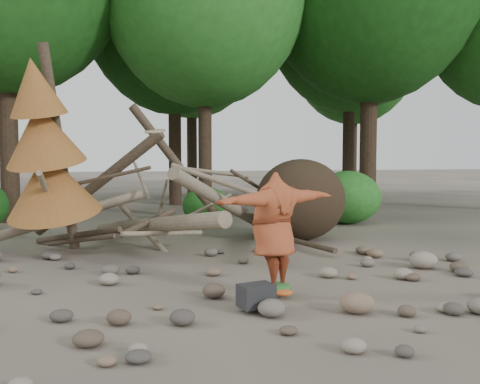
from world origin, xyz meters
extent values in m
plane|color=#514C44|center=(0.00, 0.00, 0.00)|extent=(120.00, 120.00, 0.00)
ellipsoid|color=#332619|center=(2.60, 4.30, 0.99)|extent=(2.20, 1.87, 1.98)
cylinder|color=gray|center=(-1.00, 3.70, 0.55)|extent=(2.61, 5.11, 1.08)
cylinder|color=gray|center=(0.80, 4.20, 0.90)|extent=(3.18, 3.71, 1.90)
cylinder|color=brown|center=(-2.20, 4.60, 1.40)|extent=(3.08, 1.91, 2.49)
cylinder|color=gray|center=(1.60, 3.50, 0.35)|extent=(1.13, 4.98, 0.43)
cylinder|color=brown|center=(-0.30, 4.80, 1.80)|extent=(2.39, 1.03, 2.89)
cylinder|color=gray|center=(-3.00, 4.00, 0.70)|extent=(3.71, 0.86, 1.20)
cylinder|color=#4C3F30|center=(-2.50, 3.50, 0.30)|extent=(1.52, 1.70, 0.49)
cylinder|color=gray|center=(0.20, 4.40, 0.80)|extent=(1.57, 0.85, 0.69)
cylinder|color=#4C3F30|center=(1.80, 4.90, 1.20)|extent=(1.92, 1.25, 1.10)
cylinder|color=gray|center=(-1.20, 4.20, 1.50)|extent=(0.37, 1.42, 0.85)
cylinder|color=#4C3F30|center=(2.20, 3.20, 0.15)|extent=(0.79, 2.54, 0.12)
cylinder|color=gray|center=(-0.80, 3.10, 0.45)|extent=(1.78, 1.11, 0.29)
cylinder|color=#4C3F30|center=(-2.90, 3.80, 2.20)|extent=(0.67, 1.13, 4.35)
cone|color=brown|center=(-3.06, 3.49, 1.50)|extent=(2.06, 2.13, 1.86)
cone|color=brown|center=(-3.16, 3.28, 2.50)|extent=(1.71, 1.78, 1.65)
cone|color=brown|center=(-3.26, 3.09, 3.40)|extent=(1.23, 1.30, 1.41)
cylinder|color=#38281C|center=(-5.00, 9.50, 4.48)|extent=(0.56, 0.56, 8.96)
cylinder|color=#38281C|center=(1.00, 9.20, 3.57)|extent=(0.44, 0.44, 7.14)
cylinder|color=#38281C|center=(7.00, 9.80, 4.72)|extent=(0.60, 0.60, 9.45)
cylinder|color=#38281C|center=(0.50, 14.20, 4.27)|extent=(0.52, 0.52, 8.54)
cylinder|color=#38281C|center=(8.00, 13.80, 4.06)|extent=(0.50, 0.50, 8.12)
ellipsoid|color=#22661D|center=(8.00, 13.80, 8.35)|extent=(7.42, 7.42, 8.91)
cylinder|color=#38281C|center=(2.00, 20.50, 4.38)|extent=(0.54, 0.54, 8.75)
ellipsoid|color=#2B7925|center=(2.00, 20.50, 9.00)|extent=(8.00, 8.00, 10.00)
cylinder|color=#38281C|center=(11.00, 20.00, 3.92)|extent=(0.46, 0.46, 7.84)
ellipsoid|color=#22661D|center=(11.00, 20.00, 8.06)|extent=(7.17, 7.17, 8.60)
ellipsoid|color=#22661D|center=(0.80, 7.80, 0.56)|extent=(1.40, 1.40, 1.12)
ellipsoid|color=#2B7925|center=(5.00, 7.00, 0.80)|extent=(2.00, 2.00, 1.60)
imported|color=#9C4223|center=(0.55, -0.51, 0.96)|extent=(2.21, 1.40, 1.75)
cylinder|color=#998261|center=(-1.16, -0.42, 2.41)|extent=(0.38, 0.38, 0.09)
cube|color=black|center=(0.10, -1.22, 0.15)|extent=(0.52, 0.42, 0.30)
ellipsoid|color=#2C692A|center=(0.59, -0.57, 0.08)|extent=(0.42, 0.35, 0.16)
ellipsoid|color=#C65521|center=(0.63, -0.75, 0.05)|extent=(0.26, 0.22, 0.10)
ellipsoid|color=#7F654F|center=(1.38, -1.59, 0.14)|extent=(0.46, 0.42, 0.28)
ellipsoid|color=gray|center=(3.74, 0.72, 0.16)|extent=(0.52, 0.47, 0.31)
camera|label=1|loc=(-1.60, -7.99, 2.08)|focal=40.00mm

